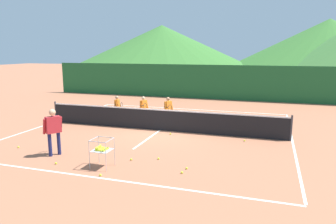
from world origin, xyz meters
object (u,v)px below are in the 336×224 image
student_1 (144,106)px  tennis_ball_4 (56,163)px  student_0 (117,105)px  tennis_ball_3 (182,172)px  tennis_ball_5 (131,159)px  tennis_ball_6 (245,140)px  instructor (53,128)px  tennis_ball_0 (187,168)px  student_2 (168,108)px  ball_cart (102,149)px  tennis_net (160,120)px  tennis_ball_2 (100,175)px  tennis_ball_8 (18,147)px  tennis_ball_7 (170,134)px  tennis_ball_1 (158,159)px

student_1 → tennis_ball_4: (-0.23, -6.82, -0.72)m
student_0 → tennis_ball_3: 8.00m
tennis_ball_5 → tennis_ball_6: size_ratio=1.00×
instructor → tennis_ball_0: size_ratio=23.88×
student_1 → student_2: 1.39m
tennis_ball_5 → student_0: bearing=120.7°
ball_cart → tennis_ball_0: ball_cart is taller
tennis_ball_6 → tennis_net: bearing=170.7°
ball_cart → tennis_ball_6: size_ratio=13.22×
student_2 → tennis_ball_2: student_2 is taller
tennis_ball_6 → tennis_ball_8: same height
student_1 → ball_cart: (1.30, -6.59, -0.17)m
instructor → tennis_ball_7: size_ratio=23.88×
tennis_ball_1 → tennis_ball_3: size_ratio=1.00×
student_2 → tennis_ball_0: (2.47, -5.79, -0.75)m
tennis_net → tennis_ball_6: 3.88m
student_0 → ball_cart: student_0 is taller
tennis_net → tennis_ball_3: size_ratio=164.36×
tennis_ball_1 → tennis_ball_0: bearing=-27.0°
student_2 → tennis_ball_0: bearing=-66.9°
student_0 → student_2: size_ratio=0.96×
student_2 → tennis_ball_7: (0.77, -2.05, -0.75)m
tennis_ball_2 → tennis_ball_4: bearing=166.8°
tennis_ball_1 → tennis_ball_8: bearing=-175.7°
tennis_ball_1 → tennis_ball_2: same height
tennis_ball_3 → tennis_net: bearing=116.7°
tennis_net → tennis_ball_1: tennis_net is taller
student_0 → tennis_ball_6: 6.97m
tennis_ball_2 → tennis_ball_3: 2.37m
ball_cart → tennis_ball_4: 1.64m
student_0 → tennis_ball_1: size_ratio=18.58×
tennis_ball_1 → tennis_ball_4: size_ratio=1.00×
tennis_ball_4 → student_0: bearing=99.8°
tennis_ball_0 → tennis_ball_1: (-1.11, 0.57, 0.00)m
tennis_ball_0 → student_2: bearing=113.1°
tennis_ball_8 → tennis_ball_6: bearing=23.8°
tennis_ball_0 → tennis_ball_7: size_ratio=1.00×
tennis_ball_4 → tennis_ball_5: (2.13, 1.07, 0.00)m
student_1 → ball_cart: 6.72m
tennis_ball_0 → tennis_ball_8: bearing=178.5°
instructor → tennis_ball_3: instructor is taller
tennis_ball_0 → tennis_ball_3: size_ratio=1.00×
instructor → tennis_ball_1: (3.55, 0.68, -0.94)m
tennis_ball_6 → tennis_ball_3: bearing=-110.0°
student_2 → ball_cart: size_ratio=1.46×
tennis_ball_1 → tennis_ball_5: (-0.83, -0.35, 0.00)m
tennis_ball_4 → tennis_ball_7: size_ratio=1.00×
tennis_ball_4 → tennis_ball_5: bearing=26.7°
tennis_ball_5 → tennis_ball_7: (0.24, 3.53, 0.00)m
tennis_ball_1 → tennis_ball_8: same height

